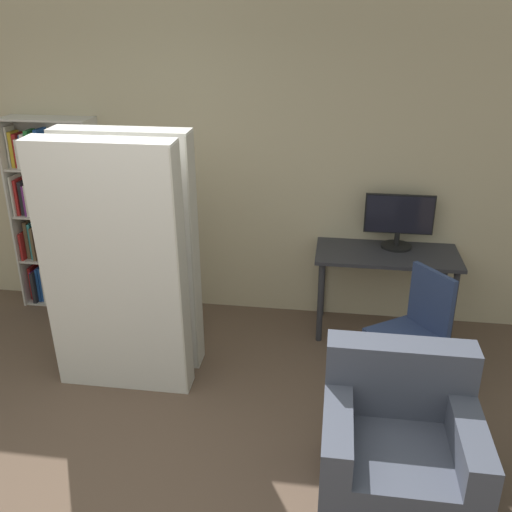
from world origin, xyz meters
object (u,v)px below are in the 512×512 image
Objects in this scene: office_chair at (411,345)px; armchair at (397,447)px; mattress_near at (115,272)px; monitor at (399,219)px; bookshelf at (50,216)px; mattress_far at (133,253)px.

armchair is at bearing -99.46° from office_chair.
monitor is at bearing 31.52° from mattress_near.
bookshelf reaches higher than monitor.
mattress_near is (-2.02, -1.24, -0.07)m from monitor.
monitor is 0.31× the size of mattress_near.
office_chair is 2.15m from mattress_far.
monitor is 0.61× the size of office_chair.
armchair is (-0.17, -1.02, -0.06)m from office_chair.
office_chair is at bearing -86.49° from monitor.
bookshelf is (-3.14, 0.03, -0.14)m from monitor.
monitor is 1.17m from office_chair.
mattress_far reaches higher than armchair.
mattress_near reaches higher than armchair.
bookshelf is 1.45m from mattress_far.
mattress_near is at bearing -148.48° from monitor.
monitor is at bearing 23.67° from mattress_far.
bookshelf is (-3.20, 1.02, 0.48)m from office_chair.
monitor reaches higher than office_chair.
office_chair is 2.16m from mattress_near.
armchair is (1.91, -1.13, -0.61)m from mattress_far.
bookshelf is 0.95× the size of mattress_far.
office_chair is 3.40m from bookshelf.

